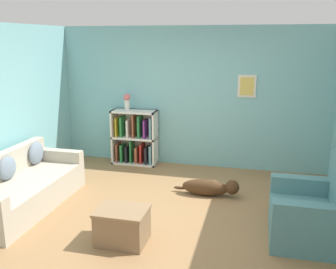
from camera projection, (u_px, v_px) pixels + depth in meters
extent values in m
plane|color=#997047|center=(161.00, 215.00, 5.18)|extent=(14.00, 14.00, 0.00)
cube|color=#7AB7BC|center=(192.00, 98.00, 6.98)|extent=(5.60, 0.10, 2.60)
cube|color=silver|center=(247.00, 86.00, 6.62)|extent=(0.32, 0.02, 0.40)
cube|color=#DBBC56|center=(247.00, 86.00, 6.61)|extent=(0.24, 0.01, 0.32)
cube|color=#B7AD99|center=(25.00, 194.00, 5.37)|extent=(0.87, 2.05, 0.40)
cube|color=#B7AD99|center=(0.00, 167.00, 5.36)|extent=(0.16, 2.05, 0.37)
cube|color=#B7AD99|center=(57.00, 155.00, 6.19)|extent=(0.87, 0.16, 0.19)
ellipsoid|color=slate|center=(7.00, 168.00, 5.33)|extent=(0.14, 0.35, 0.35)
ellipsoid|color=slate|center=(36.00, 153.00, 6.00)|extent=(0.14, 0.36, 0.36)
cube|color=silver|center=(114.00, 136.00, 7.29)|extent=(0.04, 0.34, 1.05)
cube|color=silver|center=(155.00, 139.00, 7.09)|extent=(0.04, 0.34, 1.05)
cube|color=silver|center=(137.00, 135.00, 7.34)|extent=(0.86, 0.02, 1.05)
cube|color=silver|center=(135.00, 162.00, 7.32)|extent=(0.86, 0.34, 0.04)
cube|color=silver|center=(135.00, 137.00, 7.19)|extent=(0.86, 0.34, 0.04)
cube|color=silver|center=(134.00, 112.00, 7.06)|extent=(0.86, 0.34, 0.04)
cube|color=brown|center=(119.00, 152.00, 7.34)|extent=(0.03, 0.26, 0.37)
cube|color=gold|center=(118.00, 127.00, 7.21)|extent=(0.03, 0.26, 0.36)
cube|color=#287A3D|center=(123.00, 153.00, 7.32)|extent=(0.04, 0.26, 0.36)
cube|color=#287A3D|center=(123.00, 126.00, 7.18)|extent=(0.04, 0.26, 0.39)
cube|color=black|center=(128.00, 154.00, 7.30)|extent=(0.04, 0.26, 0.33)
cube|color=silver|center=(129.00, 128.00, 7.16)|extent=(0.04, 0.26, 0.33)
cube|color=#287A3D|center=(132.00, 151.00, 7.26)|extent=(0.03, 0.26, 0.45)
cube|color=brown|center=(135.00, 126.00, 7.12)|extent=(0.03, 0.26, 0.43)
cube|color=brown|center=(137.00, 155.00, 7.25)|extent=(0.05, 0.26, 0.32)
cube|color=#287A3D|center=(140.00, 126.00, 7.10)|extent=(0.04, 0.26, 0.42)
cube|color=#B22823|center=(142.00, 153.00, 7.22)|extent=(0.04, 0.26, 0.40)
cube|color=#7A2D84|center=(146.00, 129.00, 7.08)|extent=(0.03, 0.26, 0.34)
cube|color=black|center=(147.00, 155.00, 7.21)|extent=(0.05, 0.26, 0.34)
cube|color=#60939E|center=(152.00, 128.00, 7.05)|extent=(0.04, 0.26, 0.39)
cube|color=#60939E|center=(152.00, 155.00, 7.18)|extent=(0.05, 0.26, 0.38)
cube|color=slate|center=(307.00, 222.00, 4.54)|extent=(0.89, 1.03, 0.41)
cube|color=slate|center=(314.00, 214.00, 4.06)|extent=(0.89, 0.18, 0.22)
cube|color=slate|center=(306.00, 185.00, 4.86)|extent=(0.89, 0.18, 0.22)
cube|color=#846647|center=(122.00, 226.00, 4.45)|extent=(0.57, 0.45, 0.42)
cube|color=#8F6E4D|center=(122.00, 211.00, 4.40)|extent=(0.60, 0.48, 0.03)
ellipsoid|color=#472D19|center=(205.00, 187.00, 5.80)|extent=(0.72, 0.23, 0.25)
sphere|color=#472D19|center=(232.00, 187.00, 5.70)|extent=(0.22, 0.22, 0.22)
ellipsoid|color=#472D19|center=(180.00, 188.00, 5.95)|extent=(0.20, 0.05, 0.05)
cylinder|color=silver|center=(127.00, 105.00, 7.07)|extent=(0.10, 0.10, 0.20)
sphere|color=#E06B70|center=(127.00, 97.00, 7.03)|extent=(0.13, 0.13, 0.13)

